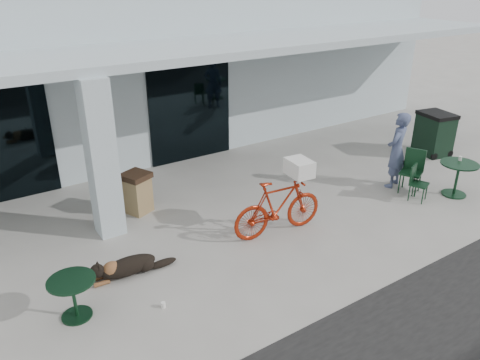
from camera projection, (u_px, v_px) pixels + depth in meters
ground at (235, 262)px, 8.46m from camera, size 80.00×80.00×0.00m
building at (81, 64)px, 14.00m from camera, size 22.00×7.00×4.50m
storefront_glass_right at (190, 111)px, 12.60m from camera, size 2.40×0.06×2.70m
column at (102, 160)px, 8.82m from camera, size 0.50×0.50×3.12m
overhang at (142, 54)px, 9.88m from camera, size 22.00×2.80×0.18m
bicycle at (278, 207)px, 9.17m from camera, size 2.00×0.75×1.17m
laundry_basket at (299, 168)px, 9.05m from camera, size 0.46×0.58×0.32m
dog at (128, 265)px, 8.04m from camera, size 1.16×0.45×0.38m
cup_near_dog at (163, 305)px, 7.31m from camera, size 0.08×0.08×0.09m
cafe_table_near at (74, 298)px, 7.01m from camera, size 0.87×0.87×0.67m
cafe_table_far at (457, 179)px, 10.85m from camera, size 0.86×0.86×0.80m
cafe_chair_far_a at (419, 184)px, 10.58m from camera, size 0.50×0.52×0.83m
cafe_chair_far_b at (411, 172)px, 10.93m from camera, size 0.66×0.63×1.03m
person at (397, 150)px, 11.10m from camera, size 0.78×0.65×1.84m
cup_on_table at (460, 158)px, 10.81m from camera, size 0.08×0.08×0.10m
trash_receptacle at (137, 193)px, 10.06m from camera, size 0.70×0.70×0.91m
wheeled_bin at (434, 133)px, 13.24m from camera, size 0.91×1.07×1.20m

